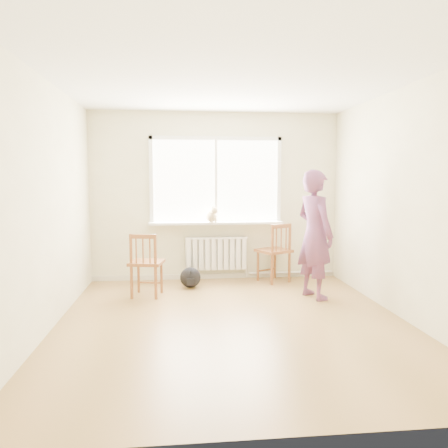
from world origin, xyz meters
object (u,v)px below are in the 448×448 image
object	(u,v)px
person	(315,234)
chair_right	(276,253)
backpack	(190,277)
chair_left	(146,265)
cat	(212,215)

from	to	relation	value
person	chair_right	bearing A→B (deg)	-2.98
person	backpack	xyz separation A→B (m)	(-1.69, 0.72, -0.72)
chair_left	chair_right	bearing A→B (deg)	-150.28
chair_left	chair_right	world-z (taller)	chair_right
chair_right	cat	xyz separation A→B (m)	(-1.00, 0.17, 0.59)
chair_left	cat	xyz separation A→B (m)	(0.99, 0.84, 0.61)
person	cat	xyz separation A→B (m)	(-1.33, 1.11, 0.18)
cat	chair_left	bearing A→B (deg)	-157.44
person	cat	distance (m)	1.74
person	backpack	distance (m)	1.97
cat	person	bearing A→B (deg)	-57.67
backpack	person	bearing A→B (deg)	-23.18
chair_right	backpack	size ratio (longest dim) A/B	3.02
person	cat	size ratio (longest dim) A/B	4.45
cat	backpack	distance (m)	1.05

